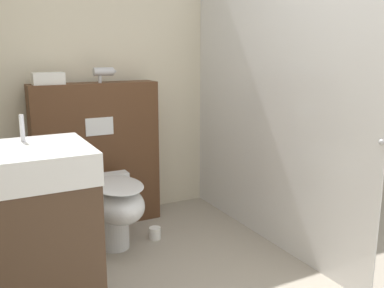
# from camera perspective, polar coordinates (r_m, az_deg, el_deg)

# --- Properties ---
(wall_back) EXTENTS (8.00, 0.06, 2.50)m
(wall_back) POSITION_cam_1_polar(r_m,az_deg,el_deg) (3.83, -7.45, 9.44)
(wall_back) COLOR beige
(wall_back) RESTS_ON ground_plane
(partition_panel) EXTENTS (1.01, 0.24, 1.19)m
(partition_panel) POSITION_cam_1_polar(r_m,az_deg,el_deg) (3.60, -12.55, -1.50)
(partition_panel) COLOR #51331E
(partition_panel) RESTS_ON ground_plane
(shower_glass) EXTENTS (0.04, 2.06, 1.99)m
(shower_glass) POSITION_cam_1_polar(r_m,az_deg,el_deg) (3.22, 10.08, 4.28)
(shower_glass) COLOR silver
(shower_glass) RESTS_ON ground_plane
(toilet) EXTENTS (0.35, 0.60, 0.53)m
(toilet) POSITION_cam_1_polar(r_m,az_deg,el_deg) (3.16, -10.04, -8.07)
(toilet) COLOR white
(toilet) RESTS_ON ground_plane
(sink_vanity) EXTENTS (0.58, 0.57, 1.12)m
(sink_vanity) POSITION_cam_1_polar(r_m,az_deg,el_deg) (2.36, -20.18, -12.07)
(sink_vanity) COLOR #473323
(sink_vanity) RESTS_ON ground_plane
(hair_drier) EXTENTS (0.19, 0.07, 0.12)m
(hair_drier) POSITION_cam_1_polar(r_m,az_deg,el_deg) (3.49, -11.60, 9.39)
(hair_drier) COLOR #B7B7BC
(hair_drier) RESTS_ON partition_panel
(folded_towel) EXTENTS (0.23, 0.14, 0.09)m
(folded_towel) POSITION_cam_1_polar(r_m,az_deg,el_deg) (3.42, -18.64, 8.27)
(folded_towel) COLOR white
(folded_towel) RESTS_ON partition_panel
(spare_toilet_roll) EXTENTS (0.09, 0.09, 0.09)m
(spare_toilet_roll) POSITION_cam_1_polar(r_m,az_deg,el_deg) (3.42, -4.96, -11.76)
(spare_toilet_roll) COLOR white
(spare_toilet_roll) RESTS_ON ground_plane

